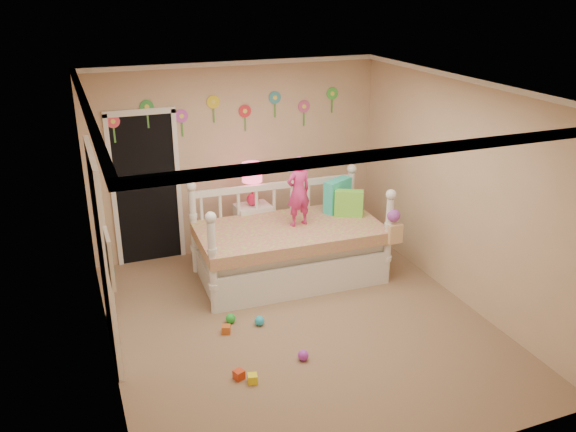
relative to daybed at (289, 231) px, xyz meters
name	(u,v)px	position (x,y,z in m)	size (l,w,h in m)	color
floor	(299,323)	(-0.30, -1.09, -0.63)	(4.00, 4.50, 0.01)	#7F684C
ceiling	(301,88)	(-0.30, -1.09, 1.97)	(4.00, 4.50, 0.01)	white
back_wall	(237,158)	(-0.30, 1.16, 0.67)	(4.00, 0.01, 2.60)	tan
left_wall	(99,244)	(-2.30, -1.09, 0.67)	(0.01, 4.50, 2.60)	tan
right_wall	(461,192)	(1.70, -1.09, 0.67)	(0.01, 4.50, 2.60)	tan
crown_molding	(301,91)	(-0.30, -1.09, 1.94)	(4.00, 4.50, 0.06)	white
daybed	(289,231)	(0.00, 0.00, 0.00)	(2.33, 1.25, 1.26)	white
pillow_turquoise	(337,195)	(0.79, 0.28, 0.29)	(0.43, 0.15, 0.43)	#27C5A3
pillow_lime	(349,203)	(0.85, 0.05, 0.24)	(0.36, 0.13, 0.35)	#7BE345
child	(298,191)	(0.12, 0.00, 0.52)	(0.33, 0.21, 0.89)	#D6307F
nightstand	(253,231)	(-0.24, 0.72, -0.25)	(0.46, 0.35, 0.76)	white
table_lamp	(252,178)	(-0.24, 0.72, 0.52)	(0.27, 0.27, 0.58)	#DD1D4F
closet_doorway	(146,188)	(-1.55, 1.15, 0.40)	(0.90, 0.04, 2.07)	black
flower_decals	(229,112)	(-0.39, 1.15, 1.31)	(3.40, 0.02, 0.50)	#B2668C
mirror_closet	(104,255)	(-2.26, -0.79, 0.42)	(0.07, 1.30, 2.10)	white
wall_picture	(110,259)	(-2.27, -1.99, 0.92)	(0.05, 0.34, 0.42)	white
hanging_bag	(394,228)	(1.11, -0.65, 0.14)	(0.20, 0.16, 0.36)	beige
toy_scatter	(257,340)	(-0.87, -1.32, -0.58)	(0.80, 1.30, 0.11)	#996666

